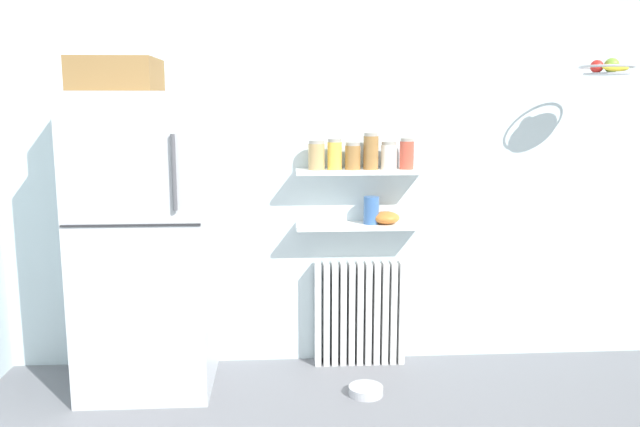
{
  "coord_description": "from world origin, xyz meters",
  "views": [
    {
      "loc": [
        -0.46,
        -2.06,
        1.68
      ],
      "look_at": [
        -0.23,
        1.6,
        1.05
      ],
      "focal_mm": 36.21,
      "sensor_mm": 36.0,
      "label": 1
    }
  ],
  "objects": [
    {
      "name": "storage_jar_4",
      "position": [
        0.21,
        1.89,
        1.36
      ],
      "size": [
        0.1,
        0.1,
        0.17
      ],
      "color": "silver",
      "rests_on": "wall_shelf_upper"
    },
    {
      "name": "storage_jar_0",
      "position": [
        -0.24,
        1.89,
        1.36
      ],
      "size": [
        0.1,
        0.1,
        0.18
      ],
      "color": "tan",
      "rests_on": "wall_shelf_upper"
    },
    {
      "name": "wall_shelf_upper",
      "position": [
        0.04,
        1.89,
        1.26
      ],
      "size": [
        0.81,
        0.22,
        0.02
      ],
      "primitive_type": "cube",
      "color": "white"
    },
    {
      "name": "vase",
      "position": [
        0.11,
        1.89,
        1.02
      ],
      "size": [
        0.1,
        0.1,
        0.17
      ],
      "primitive_type": "cylinder",
      "color": "#38609E",
      "rests_on": "wall_shelf_lower"
    },
    {
      "name": "refrigerator",
      "position": [
        -1.26,
        1.67,
        0.91
      ],
      "size": [
        0.75,
        0.69,
        1.93
      ],
      "color": "#B7BABF",
      "rests_on": "ground_plane"
    },
    {
      "name": "hanging_fruit_basket",
      "position": [
        1.43,
        1.64,
        1.88
      ],
      "size": [
        0.31,
        0.31,
        0.1
      ],
      "color": "#B2B2B7"
    },
    {
      "name": "storage_jar_2",
      "position": [
        -0.01,
        1.89,
        1.36
      ],
      "size": [
        0.1,
        0.1,
        0.17
      ],
      "color": "olive",
      "rests_on": "wall_shelf_upper"
    },
    {
      "name": "storage_jar_3",
      "position": [
        0.1,
        1.89,
        1.39
      ],
      "size": [
        0.09,
        0.09,
        0.23
      ],
      "color": "olive",
      "rests_on": "wall_shelf_upper"
    },
    {
      "name": "wall_shelf_lower",
      "position": [
        0.04,
        1.89,
        0.92
      ],
      "size": [
        0.81,
        0.22,
        0.02
      ],
      "primitive_type": "cube",
      "color": "white"
    },
    {
      "name": "back_wall",
      "position": [
        0.0,
        2.05,
        1.3
      ],
      "size": [
        7.04,
        0.1,
        2.6
      ],
      "primitive_type": "cube",
      "color": "silver",
      "rests_on": "ground_plane"
    },
    {
      "name": "storage_jar_1",
      "position": [
        -0.12,
        1.89,
        1.37
      ],
      "size": [
        0.09,
        0.09,
        0.19
      ],
      "color": "yellow",
      "rests_on": "wall_shelf_upper"
    },
    {
      "name": "pet_food_bowl",
      "position": [
        0.03,
        1.44,
        0.03
      ],
      "size": [
        0.2,
        0.2,
        0.05
      ],
      "primitive_type": "cylinder",
      "color": "#B7B7BC",
      "rests_on": "ground_plane"
    },
    {
      "name": "shelf_bowl",
      "position": [
        0.2,
        1.89,
        0.97
      ],
      "size": [
        0.17,
        0.17,
        0.08
      ],
      "primitive_type": "ellipsoid",
      "color": "orange",
      "rests_on": "wall_shelf_lower"
    },
    {
      "name": "storage_jar_5",
      "position": [
        0.32,
        1.89,
        1.37
      ],
      "size": [
        0.09,
        0.09,
        0.19
      ],
      "color": "#C64C38",
      "rests_on": "wall_shelf_upper"
    },
    {
      "name": "radiator",
      "position": [
        0.04,
        1.92,
        0.34
      ],
      "size": [
        0.58,
        0.12,
        0.67
      ],
      "color": "white",
      "rests_on": "ground_plane"
    }
  ]
}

